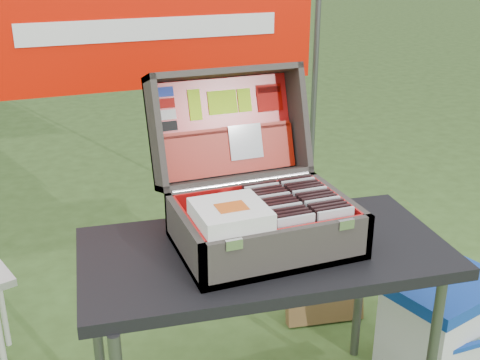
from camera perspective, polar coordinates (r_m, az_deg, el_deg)
name	(u,v)px	position (r m, az deg, el deg)	size (l,w,h in m)	color
table	(263,342)	(2.17, 2.20, -15.06)	(1.19, 0.60, 0.75)	black
table_top	(265,253)	(1.98, 2.35, -6.89)	(1.19, 0.60, 0.04)	black
table_leg_fr	(433,352)	(2.26, 17.80, -15.27)	(0.04, 0.04, 0.71)	#59595B
table_leg_bl	(98,341)	(2.27, -13.31, -14.61)	(0.04, 0.04, 0.71)	#59595B
table_leg_br	(360,284)	(2.57, 11.29, -9.60)	(0.04, 0.04, 0.71)	#59595B
suitcase	(258,168)	(1.92, 1.74, 1.16)	(0.56, 0.56, 0.51)	#5A534C
suitcase_base_bottom	(264,243)	(1.97, 2.33, -6.01)	(0.56, 0.40, 0.02)	#5A534C
suitcase_base_wall_front	(290,252)	(1.79, 4.74, -6.82)	(0.56, 0.02, 0.15)	#5A534C
suitcase_base_wall_back	(244,203)	(2.10, 0.35, -2.23)	(0.56, 0.02, 0.15)	#5A534C
suitcase_base_wall_left	(185,239)	(1.87, -5.28, -5.63)	(0.02, 0.40, 0.15)	#5A534C
suitcase_base_wall_right	(338,213)	(2.06, 9.27, -3.12)	(0.02, 0.40, 0.15)	#5A534C
suitcase_liner_floor	(265,239)	(1.97, 2.34, -5.65)	(0.51, 0.36, 0.01)	red
suitcase_latch_left	(234,244)	(1.69, -0.57, -6.13)	(0.05, 0.01, 0.03)	silver
suitcase_latch_right	(346,224)	(1.83, 10.04, -4.16)	(0.05, 0.01, 0.03)	silver
suitcase_hinge	(243,182)	(2.08, 0.24, -0.23)	(0.02, 0.02, 0.50)	silver
suitcase_lid_back	(224,127)	(2.21, -1.56, 5.09)	(0.56, 0.40, 0.02)	#5A534C
suitcase_lid_rim_far	(223,73)	(2.15, -1.59, 10.14)	(0.56, 0.02, 0.15)	#5A534C
suitcase_lid_rim_near	(235,178)	(2.15, -0.47, 0.16)	(0.56, 0.02, 0.15)	#5A534C
suitcase_lid_rim_left	(155,134)	(2.07, -8.03, 4.34)	(0.02, 0.40, 0.15)	#5A534C
suitcase_lid_rim_right	(297,118)	(2.25, 5.46, 5.83)	(0.02, 0.40, 0.15)	#5A534C
suitcase_lid_liner	(225,126)	(2.19, -1.45, 5.10)	(0.51, 0.35, 0.01)	red
suitcase_liner_wall_front	(288,247)	(1.80, 4.56, -6.32)	(0.51, 0.01, 0.13)	red
suitcase_liner_wall_back	(245,202)	(2.09, 0.49, -2.10)	(0.51, 0.01, 0.13)	red
suitcase_liner_wall_left	(189,235)	(1.86, -4.87, -5.26)	(0.01, 0.36, 0.13)	red
suitcase_liner_wall_right	(334,211)	(2.05, 8.94, -2.90)	(0.01, 0.36, 0.13)	red
suitcase_lid_pocket	(229,152)	(2.18, -1.02, 2.69)	(0.49, 0.16, 0.03)	#9C1406
suitcase_pocket_edge	(227,130)	(2.17, -1.20, 4.78)	(0.48, 0.02, 0.02)	#9C1406
suitcase_pocket_cd	(246,142)	(2.18, 0.53, 3.66)	(0.12, 0.12, 0.01)	silver
lid_sticker_cc_a	(166,92)	(2.13, -7.06, 8.31)	(0.05, 0.03, 0.00)	#1933B2
lid_sticker_cc_b	(167,103)	(2.13, -6.93, 7.24)	(0.05, 0.03, 0.00)	#A00400
lid_sticker_cc_c	(168,115)	(2.13, -6.80, 6.18)	(0.05, 0.03, 0.00)	white
lid_sticker_cc_d	(170,126)	(2.13, -6.68, 5.11)	(0.05, 0.03, 0.00)	black
lid_card_neon_tall	(195,105)	(2.16, -4.30, 7.12)	(0.04, 0.11, 0.00)	#A4E80E
lid_card_neon_main	(223,102)	(2.19, -1.65, 7.38)	(0.11, 0.08, 0.00)	#A4E80E
lid_card_neon_small	(245,100)	(2.22, 0.43, 7.58)	(0.05, 0.08, 0.00)	#A4E80E
lid_sticker_band	(270,98)	(2.25, 2.82, 7.80)	(0.10, 0.10, 0.00)	#A00400
lid_sticker_band_bar	(269,90)	(2.25, 2.74, 8.55)	(0.09, 0.02, 0.00)	black
cd_left_0	(295,238)	(1.82, 5.27, -5.46)	(0.12, 0.01, 0.14)	silver
cd_left_1	(292,235)	(1.84, 4.97, -5.17)	(0.12, 0.01, 0.14)	black
cd_left_2	(289,231)	(1.86, 4.68, -4.89)	(0.12, 0.01, 0.14)	black
cd_left_3	(286,228)	(1.88, 4.40, -4.61)	(0.12, 0.01, 0.14)	black
cd_left_4	(283,226)	(1.89, 4.12, -4.33)	(0.12, 0.01, 0.14)	silver
cd_left_5	(280,223)	(1.91, 3.84, -4.06)	(0.12, 0.01, 0.14)	black
cd_left_6	(277,220)	(1.93, 3.57, -3.80)	(0.12, 0.01, 0.14)	black
cd_left_7	(275,217)	(1.95, 3.31, -3.54)	(0.12, 0.01, 0.14)	black
cd_left_8	(272,214)	(1.97, 3.05, -3.28)	(0.12, 0.01, 0.14)	silver
cd_left_9	(269,212)	(1.98, 2.79, -3.03)	(0.12, 0.01, 0.14)	black
cd_left_10	(267,209)	(2.00, 2.54, -2.78)	(0.12, 0.01, 0.14)	black
cd_left_11	(264,207)	(2.02, 2.30, -2.54)	(0.12, 0.01, 0.14)	black
cd_left_12	(262,204)	(2.04, 2.06, -2.30)	(0.12, 0.01, 0.14)	silver
cd_left_13	(259,202)	(2.06, 1.82, -2.07)	(0.12, 0.01, 0.14)	black
cd_right_0	(335,230)	(1.88, 8.98, -4.75)	(0.12, 0.01, 0.14)	silver
cd_right_1	(331,227)	(1.90, 8.65, -4.47)	(0.12, 0.01, 0.14)	black
cd_right_2	(328,225)	(1.92, 8.34, -4.21)	(0.12, 0.01, 0.14)	black
cd_right_3	(325,222)	(1.93, 8.02, -3.94)	(0.12, 0.01, 0.14)	black
cd_right_4	(321,219)	(1.95, 7.72, -3.68)	(0.12, 0.01, 0.14)	silver
cd_right_5	(318,216)	(1.97, 7.42, -3.43)	(0.12, 0.01, 0.14)	black
cd_right_6	(315,214)	(1.99, 7.12, -3.17)	(0.12, 0.01, 0.14)	black
cd_right_7	(312,211)	(2.00, 6.83, -2.93)	(0.12, 0.01, 0.14)	black
cd_right_8	(309,208)	(2.02, 6.55, -2.69)	(0.12, 0.01, 0.14)	silver
cd_right_9	(306,206)	(2.04, 6.27, -2.45)	(0.12, 0.01, 0.14)	black
cd_right_10	(303,203)	(2.06, 5.99, -2.21)	(0.12, 0.01, 0.14)	black
cd_right_11	(300,201)	(2.07, 5.72, -1.98)	(0.12, 0.01, 0.14)	black
cd_right_12	(297,198)	(2.09, 5.46, -1.76)	(0.12, 0.01, 0.14)	silver
cd_right_13	(295,196)	(2.11, 5.20, -1.53)	(0.12, 0.01, 0.14)	black
songbook_0	(230,220)	(1.80, -0.91, -3.85)	(0.21, 0.21, 0.01)	white
songbook_1	(230,219)	(1.80, -0.91, -3.71)	(0.21, 0.21, 0.01)	white
songbook_2	(230,217)	(1.80, -0.91, -3.56)	(0.21, 0.21, 0.01)	white
songbook_3	(230,216)	(1.79, -0.91, -3.42)	(0.21, 0.21, 0.01)	white
songbook_4	(230,214)	(1.79, -0.92, -3.27)	(0.21, 0.21, 0.01)	white
songbook_5	(230,213)	(1.79, -0.92, -3.13)	(0.21, 0.21, 0.01)	white
songbook_6	(230,211)	(1.79, -0.92, -2.98)	(0.21, 0.21, 0.01)	white
songbook_7	(230,210)	(1.79, -0.92, -2.84)	(0.21, 0.21, 0.01)	white
songbook_8	(230,208)	(1.78, -0.92, -2.69)	(0.21, 0.21, 0.01)	white
songbook_9	(230,207)	(1.78, -0.92, -2.55)	(0.21, 0.21, 0.01)	white
songbook_graphic	(232,207)	(1.77, -0.81, -2.55)	(0.09, 0.07, 0.00)	#D85919
cooler	(442,322)	(2.70, 18.58, -12.68)	(0.46, 0.35, 0.40)	white
cooler_body	(441,328)	(2.71, 18.51, -13.16)	(0.44, 0.33, 0.35)	white
cooler_lid	(447,286)	(2.60, 19.04, -9.51)	(0.46, 0.35, 0.05)	#103AA3
cooler_handle	(473,345)	(2.58, 21.23, -14.41)	(0.27, 0.02, 0.02)	#103AA3
chair_leg_fr	(2,348)	(2.52, -21.64, -14.62)	(0.02, 0.02, 0.49)	silver
chair_leg_br	(1,297)	(2.83, -21.72, -10.31)	(0.02, 0.02, 0.49)	silver
cardboard_box	(324,282)	(2.87, 7.98, -9.57)	(0.37, 0.06, 0.38)	olive
banner_post_right	(314,107)	(3.24, 6.98, 6.90)	(0.03, 0.03, 1.70)	#59595B
banner	(152,29)	(2.85, -8.30, 14.02)	(1.60, 0.01, 0.55)	red
banner_text	(153,29)	(2.84, -8.24, 13.99)	(1.20, 0.00, 0.10)	white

